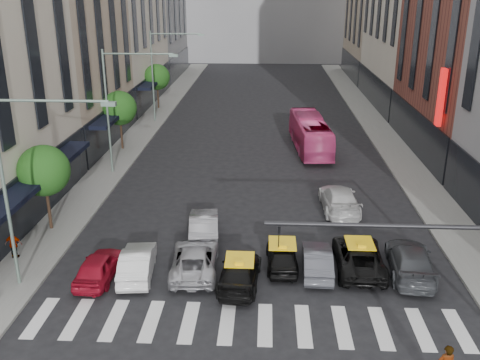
# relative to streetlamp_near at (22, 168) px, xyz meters

# --- Properties ---
(ground) EXTENTS (160.00, 160.00, 0.00)m
(ground) POSITION_rel_streetlamp_near_xyz_m (10.04, -4.00, -5.90)
(ground) COLOR black
(ground) RESTS_ON ground
(sidewalk_left) EXTENTS (3.00, 96.00, 0.15)m
(sidewalk_left) POSITION_rel_streetlamp_near_xyz_m (-1.46, 26.00, -5.83)
(sidewalk_left) COLOR slate
(sidewalk_left) RESTS_ON ground
(sidewalk_right) EXTENTS (3.00, 96.00, 0.15)m
(sidewalk_right) POSITION_rel_streetlamp_near_xyz_m (21.54, 26.00, -5.83)
(sidewalk_right) COLOR slate
(sidewalk_right) RESTS_ON ground
(building_left_b) EXTENTS (8.00, 16.00, 24.00)m
(building_left_b) POSITION_rel_streetlamp_near_xyz_m (-6.96, 24.00, 6.10)
(building_left_b) COLOR tan
(building_left_b) RESTS_ON ground
(tree_near) EXTENTS (2.88, 2.88, 4.95)m
(tree_near) POSITION_rel_streetlamp_near_xyz_m (-1.76, 6.00, -2.25)
(tree_near) COLOR black
(tree_near) RESTS_ON sidewalk_left
(tree_mid) EXTENTS (2.88, 2.88, 4.95)m
(tree_mid) POSITION_rel_streetlamp_near_xyz_m (-1.76, 22.00, -2.25)
(tree_mid) COLOR black
(tree_mid) RESTS_ON sidewalk_left
(tree_far) EXTENTS (2.88, 2.88, 4.95)m
(tree_far) POSITION_rel_streetlamp_near_xyz_m (-1.76, 38.00, -2.25)
(tree_far) COLOR black
(tree_far) RESTS_ON sidewalk_left
(streetlamp_near) EXTENTS (5.38, 0.25, 9.00)m
(streetlamp_near) POSITION_rel_streetlamp_near_xyz_m (0.00, 0.00, 0.00)
(streetlamp_near) COLOR gray
(streetlamp_near) RESTS_ON sidewalk_left
(streetlamp_mid) EXTENTS (5.38, 0.25, 9.00)m
(streetlamp_mid) POSITION_rel_streetlamp_near_xyz_m (0.00, 16.00, 0.00)
(streetlamp_mid) COLOR gray
(streetlamp_mid) RESTS_ON sidewalk_left
(streetlamp_far) EXTENTS (5.38, 0.25, 9.00)m
(streetlamp_far) POSITION_rel_streetlamp_near_xyz_m (0.00, 32.00, 0.00)
(streetlamp_far) COLOR gray
(streetlamp_far) RESTS_ON sidewalk_left
(traffic_signal) EXTENTS (10.10, 0.20, 6.00)m
(traffic_signal) POSITION_rel_streetlamp_near_xyz_m (17.74, -5.00, -1.43)
(traffic_signal) COLOR black
(traffic_signal) RESTS_ON ground
(liberty_sign) EXTENTS (0.30, 0.70, 4.00)m
(liberty_sign) POSITION_rel_streetlamp_near_xyz_m (22.64, 16.00, 0.10)
(liberty_sign) COLOR red
(liberty_sign) RESTS_ON ground
(car_red) EXTENTS (1.70, 3.96, 1.33)m
(car_red) POSITION_rel_streetlamp_near_xyz_m (2.64, 0.80, -5.24)
(car_red) COLOR maroon
(car_red) RESTS_ON ground
(car_white_front) EXTENTS (1.90, 4.35, 1.39)m
(car_white_front) POSITION_rel_streetlamp_near_xyz_m (4.41, 1.24, -5.21)
(car_white_front) COLOR silver
(car_white_front) RESTS_ON ground
(car_silver) EXTENTS (2.55, 5.00, 1.35)m
(car_silver) POSITION_rel_streetlamp_near_xyz_m (7.14, 1.74, -5.23)
(car_silver) COLOR #A7A7AD
(car_silver) RESTS_ON ground
(taxi_left) EXTENTS (2.10, 4.57, 1.30)m
(taxi_left) POSITION_rel_streetlamp_near_xyz_m (9.42, 0.63, -5.26)
(taxi_left) COLOR black
(taxi_left) RESTS_ON ground
(taxi_center) EXTENTS (1.63, 3.84, 1.29)m
(taxi_center) POSITION_rel_streetlamp_near_xyz_m (11.45, 2.40, -5.26)
(taxi_center) COLOR black
(taxi_center) RESTS_ON ground
(car_grey_mid) EXTENTS (1.50, 4.03, 1.31)m
(car_grey_mid) POSITION_rel_streetlamp_near_xyz_m (13.16, 1.97, -5.25)
(car_grey_mid) COLOR #45464D
(car_grey_mid) RESTS_ON ground
(taxi_right) EXTENTS (2.41, 5.04, 1.39)m
(taxi_right) POSITION_rel_streetlamp_near_xyz_m (15.26, 2.45, -5.21)
(taxi_right) COLOR black
(taxi_right) RESTS_ON ground
(car_grey_curb) EXTENTS (2.58, 5.24, 1.47)m
(car_grey_curb) POSITION_rel_streetlamp_near_xyz_m (17.68, 2.04, -5.17)
(car_grey_curb) COLOR #3F4246
(car_grey_curb) RESTS_ON ground
(car_row2_left) EXTENTS (2.03, 4.62, 1.48)m
(car_row2_left) POSITION_rel_streetlamp_near_xyz_m (7.16, 5.55, -5.17)
(car_row2_left) COLOR gray
(car_row2_left) RESTS_ON ground
(car_row2_right) EXTENTS (2.32, 5.35, 1.53)m
(car_row2_right) POSITION_rel_streetlamp_near_xyz_m (15.19, 9.78, -5.14)
(car_row2_right) COLOR silver
(car_row2_right) RESTS_ON ground
(bus) EXTENTS (3.19, 10.39, 2.85)m
(bus) POSITION_rel_streetlamp_near_xyz_m (14.30, 22.94, -4.48)
(bus) COLOR #D63F7E
(bus) RESTS_ON ground
(rider) EXTENTS (0.69, 0.51, 1.74)m
(rider) POSITION_rel_streetlamp_near_xyz_m (16.80, -6.21, -4.15)
(rider) COLOR gray
(rider) RESTS_ON motorcycle
(pedestrian_far) EXTENTS (0.90, 0.39, 1.52)m
(pedestrian_far) POSITION_rel_streetlamp_near_xyz_m (-2.23, 2.41, -4.99)
(pedestrian_far) COLOR gray
(pedestrian_far) RESTS_ON sidewalk_left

